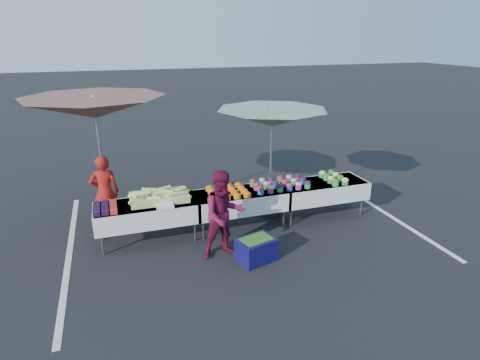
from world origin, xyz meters
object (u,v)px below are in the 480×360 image
object	(u,v)px
customer	(224,215)
umbrella_left	(95,108)
vendor	(105,192)
storage_bin	(256,249)
table_left	(147,212)
table_right	(321,189)
table_center	(240,200)
umbrella_right	(272,119)

from	to	relation	value
customer	umbrella_left	size ratio (longest dim) A/B	0.55
vendor	storage_bin	size ratio (longest dim) A/B	2.07
table_left	table_right	world-z (taller)	same
table_left	table_center	world-z (taller)	same
table_center	umbrella_right	distance (m)	1.74
umbrella_right	storage_bin	xyz separation A→B (m)	(-0.93, -1.68, -1.86)
vendor	table_right	bearing A→B (deg)	172.72
customer	umbrella_right	bearing A→B (deg)	40.30
storage_bin	table_left	bearing A→B (deg)	126.63
table_center	storage_bin	world-z (taller)	table_center
table_left	table_right	size ratio (longest dim) A/B	1.00
table_left	storage_bin	xyz separation A→B (m)	(1.67, -1.28, -0.37)
umbrella_right	storage_bin	bearing A→B (deg)	-118.95
table_left	table_right	bearing A→B (deg)	0.00
customer	table_right	bearing A→B (deg)	17.97
umbrella_left	umbrella_right	world-z (taller)	umbrella_left
customer	umbrella_right	world-z (taller)	umbrella_right
table_right	umbrella_right	world-z (taller)	umbrella_right
table_center	storage_bin	bearing A→B (deg)	-95.85
storage_bin	vendor	bearing A→B (deg)	122.62
table_center	table_right	world-z (taller)	same
table_left	vendor	bearing A→B (deg)	130.57
table_right	umbrella_right	size ratio (longest dim) A/B	0.81
table_left	storage_bin	size ratio (longest dim) A/B	2.58
table_center	customer	distance (m)	1.14
table_center	umbrella_right	size ratio (longest dim) A/B	0.81
table_center	vendor	distance (m)	2.64
vendor	customer	bearing A→B (deg)	140.52
table_left	umbrella_right	bearing A→B (deg)	8.75
vendor	umbrella_left	world-z (taller)	umbrella_left
table_left	table_center	xyz separation A→B (m)	(1.80, 0.00, 0.00)
umbrella_left	vendor	bearing A→B (deg)	95.79
table_left	vendor	world-z (taller)	vendor
vendor	umbrella_right	world-z (taller)	umbrella_right
table_right	vendor	world-z (taller)	vendor
vendor	storage_bin	distance (m)	3.22
umbrella_right	umbrella_left	bearing A→B (deg)	173.23
vendor	storage_bin	world-z (taller)	vendor
storage_bin	table_center	bearing A→B (deg)	68.36
table_center	vendor	world-z (taller)	vendor
table_left	table_right	xyz separation A→B (m)	(3.60, 0.00, 0.00)
umbrella_left	umbrella_right	distance (m)	3.34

